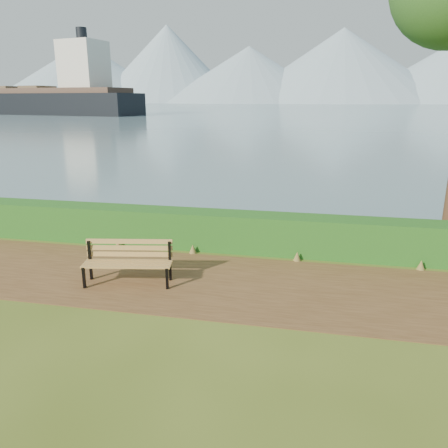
# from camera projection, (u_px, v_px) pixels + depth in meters

# --- Properties ---
(ground) EXTENTS (140.00, 140.00, 0.00)m
(ground) POSITION_uv_depth(u_px,v_px,m) (216.00, 289.00, 9.30)
(ground) COLOR #425017
(ground) RESTS_ON ground
(path) EXTENTS (40.00, 3.40, 0.01)m
(path) POSITION_uv_depth(u_px,v_px,m) (219.00, 283.00, 9.58)
(path) COLOR #4F321B
(path) RESTS_ON ground
(hedge) EXTENTS (32.00, 0.85, 1.00)m
(hedge) POSITION_uv_depth(u_px,v_px,m) (238.00, 232.00, 11.61)
(hedge) COLOR #164A15
(hedge) RESTS_ON ground
(water) EXTENTS (700.00, 510.00, 0.00)m
(water) POSITION_uv_depth(u_px,v_px,m) (315.00, 105.00, 253.84)
(water) COLOR slate
(water) RESTS_ON ground
(mountains) EXTENTS (585.00, 190.00, 70.00)m
(mountains) POSITION_uv_depth(u_px,v_px,m) (308.00, 71.00, 385.35)
(mountains) COLOR #7F99AA
(mountains) RESTS_ON ground
(bench) EXTENTS (1.97, 0.89, 0.95)m
(bench) POSITION_uv_depth(u_px,v_px,m) (128.00, 259.00, 9.48)
(bench) COLOR black
(bench) RESTS_ON ground
(cargo_ship) EXTENTS (72.14, 24.46, 21.65)m
(cargo_ship) POSITION_uv_depth(u_px,v_px,m) (24.00, 101.00, 112.18)
(cargo_ship) COLOR black
(cargo_ship) RESTS_ON ground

